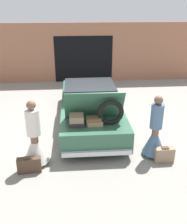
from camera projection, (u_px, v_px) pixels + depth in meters
The scene contains 7 objects.
ground_plane at pixel (90, 122), 8.82m from camera, with size 40.00×40.00×0.00m, color gray.
garage_wall_back at pixel (83, 53), 12.67m from camera, with size 12.00×0.14×2.80m.
car at pixel (90, 106), 8.59m from camera, with size 1.89×4.82×1.65m.
person_left at pixel (35, 142), 6.37m from camera, with size 0.64×0.64×1.68m.
person_right at pixel (155, 135), 6.72m from camera, with size 0.60×0.60×1.67m.
suitcase_beside_left_person at pixel (29, 165), 6.20m from camera, with size 0.57×0.23×0.41m.
suitcase_beside_right_person at pixel (164, 155), 6.59m from camera, with size 0.49×0.19×0.42m.
Camera 1 is at (-0.53, -7.94, 3.82)m, focal length 42.00 mm.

